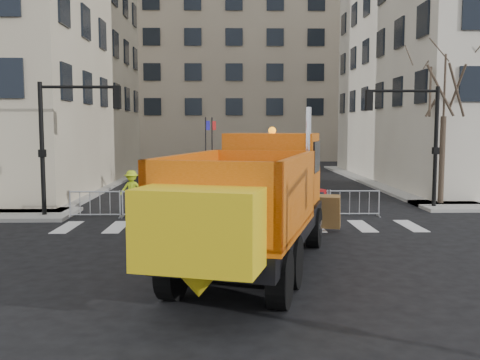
{
  "coord_description": "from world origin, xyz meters",
  "views": [
    {
      "loc": [
        -0.63,
        -13.81,
        3.62
      ],
      "look_at": [
        -0.27,
        2.5,
        2.01
      ],
      "focal_mm": 40.0,
      "sensor_mm": 36.0,
      "label": 1
    }
  ],
  "objects_px": {
    "plow_truck": "(254,199)",
    "newspaper_box": "(319,204)",
    "cop_a": "(263,204)",
    "cop_b": "(255,210)",
    "worker": "(132,190)",
    "cop_c": "(248,199)"
  },
  "relations": [
    {
      "from": "plow_truck",
      "to": "newspaper_box",
      "type": "relative_size",
      "value": 10.08
    },
    {
      "from": "cop_a",
      "to": "newspaper_box",
      "type": "relative_size",
      "value": 1.77
    },
    {
      "from": "plow_truck",
      "to": "cop_b",
      "type": "bearing_deg",
      "value": 12.59
    },
    {
      "from": "worker",
      "to": "newspaper_box",
      "type": "relative_size",
      "value": 1.5
    },
    {
      "from": "cop_a",
      "to": "newspaper_box",
      "type": "bearing_deg",
      "value": -165.53
    },
    {
      "from": "cop_b",
      "to": "worker",
      "type": "distance_m",
      "value": 6.9
    },
    {
      "from": "plow_truck",
      "to": "cop_b",
      "type": "distance_m",
      "value": 4.87
    },
    {
      "from": "cop_c",
      "to": "worker",
      "type": "xyz_separation_m",
      "value": [
        -4.85,
        2.9,
        0.04
      ]
    },
    {
      "from": "cop_b",
      "to": "cop_a",
      "type": "bearing_deg",
      "value": -132.03
    },
    {
      "from": "worker",
      "to": "newspaper_box",
      "type": "height_order",
      "value": "worker"
    },
    {
      "from": "cop_b",
      "to": "worker",
      "type": "relative_size",
      "value": 0.99
    },
    {
      "from": "cop_a",
      "to": "worker",
      "type": "relative_size",
      "value": 1.18
    },
    {
      "from": "cop_c",
      "to": "newspaper_box",
      "type": "height_order",
      "value": "cop_c"
    },
    {
      "from": "plow_truck",
      "to": "worker",
      "type": "relative_size",
      "value": 6.7
    },
    {
      "from": "cop_c",
      "to": "newspaper_box",
      "type": "bearing_deg",
      "value": 123.81
    },
    {
      "from": "newspaper_box",
      "to": "cop_a",
      "type": "bearing_deg",
      "value": -154.28
    },
    {
      "from": "cop_a",
      "to": "worker",
      "type": "distance_m",
      "value": 6.93
    },
    {
      "from": "cop_a",
      "to": "cop_b",
      "type": "bearing_deg",
      "value": 16.62
    },
    {
      "from": "plow_truck",
      "to": "worker",
      "type": "bearing_deg",
      "value": 42.46
    },
    {
      "from": "cop_b",
      "to": "worker",
      "type": "height_order",
      "value": "worker"
    },
    {
      "from": "plow_truck",
      "to": "cop_b",
      "type": "xyz_separation_m",
      "value": [
        0.27,
        4.75,
        -1.03
      ]
    },
    {
      "from": "cop_a",
      "to": "plow_truck",
      "type": "bearing_deg",
      "value": 55.72
    }
  ]
}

